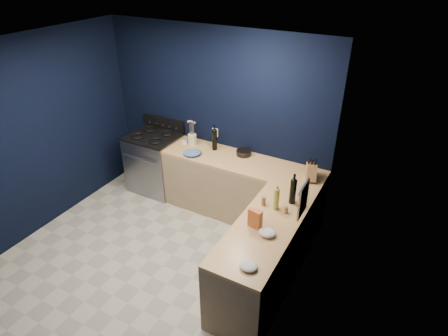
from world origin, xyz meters
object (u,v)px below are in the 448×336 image
Objects in this scene: utensil_crock at (192,139)px; gas_range at (156,163)px; knife_block at (311,172)px; plate_stack at (192,153)px; crouton_bag at (255,219)px.

gas_range is at bearing -168.63° from utensil_crock.
knife_block is at bearing -3.79° from utensil_crock.
plate_stack is at bearing -58.33° from utensil_crock.
crouton_bag reaches higher than utensil_crock.
knife_block reaches higher than utensil_crock.
gas_range is at bearing 169.95° from plate_stack.
utensil_crock is 0.73× the size of knife_block.
plate_stack is (0.81, -0.14, 0.46)m from gas_range.
plate_stack is 1.16× the size of crouton_bag.
plate_stack is at bearing -10.05° from gas_range.
knife_block reaches higher than plate_stack.
crouton_bag reaches higher than gas_range.
knife_block is (1.69, 0.15, 0.09)m from plate_stack.
knife_block is (1.86, -0.12, 0.03)m from utensil_crock.
gas_range is at bearing 159.84° from knife_block.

